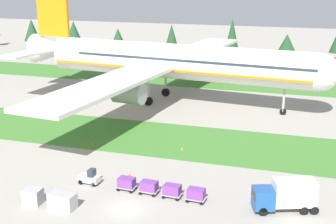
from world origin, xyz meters
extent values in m
plane|color=gray|center=(0.00, 0.00, 0.00)|extent=(400.00, 400.00, 0.00)
cube|color=#3D752D|center=(0.00, 23.72, 0.00)|extent=(320.00, 15.93, 0.01)
cube|color=#3D752D|center=(0.00, 67.57, 0.00)|extent=(320.00, 15.93, 0.01)
cylinder|color=silver|center=(-7.73, 45.65, 8.44)|extent=(54.89, 12.83, 6.89)
sphere|color=silver|center=(19.34, 42.65, 8.44)|extent=(6.75, 6.75, 6.75)
cone|color=silver|center=(-37.44, 48.93, 8.95)|extent=(9.96, 7.53, 6.54)
cube|color=orange|center=(-7.73, 45.65, 7.23)|extent=(53.59, 12.82, 0.36)
cube|color=#283342|center=(-4.43, 45.28, 9.30)|extent=(48.30, 12.17, 0.44)
cube|color=silver|center=(-8.64, 67.59, 7.75)|extent=(12.60, 37.26, 0.62)
cylinder|color=#A3A3A8|center=(-7.96, 62.00, 5.48)|extent=(5.70, 4.35, 3.79)
cube|color=silver|center=(-13.42, 24.43, 7.75)|extent=(12.60, 37.26, 0.62)
cylinder|color=#A3A3A8|center=(-11.53, 29.74, 5.48)|extent=(5.70, 4.35, 3.79)
cube|color=silver|center=(-35.82, 57.51, 9.47)|extent=(6.27, 13.74, 0.43)
cube|color=silver|center=(-37.73, 40.20, 9.47)|extent=(6.27, 13.74, 0.43)
cube|color=orange|center=(-36.78, 48.86, 17.73)|extent=(7.81, 1.59, 11.71)
cylinder|color=#A3A3A8|center=(13.40, 43.31, 4.00)|extent=(0.44, 0.44, 6.80)
cylinder|color=black|center=(13.40, 43.31, 0.60)|extent=(1.24, 0.55, 1.20)
cylinder|color=#A3A3A8|center=(-11.57, 50.23, 4.13)|extent=(0.44, 0.44, 6.55)
cylinder|color=black|center=(-11.57, 50.23, 0.85)|extent=(1.76, 0.78, 1.70)
cylinder|color=#A3A3A8|center=(-12.48, 42.01, 4.13)|extent=(0.44, 0.44, 6.55)
cylinder|color=black|center=(-12.48, 42.01, 0.85)|extent=(1.76, 0.78, 1.70)
cube|color=silver|center=(-6.81, 4.91, 0.69)|extent=(2.66, 1.42, 0.77)
cube|color=#283342|center=(-6.42, 4.89, 1.52)|extent=(0.75, 1.12, 0.90)
cylinder|color=black|center=(-7.74, 4.40, 0.30)|extent=(0.61, 0.23, 0.60)
cylinder|color=black|center=(-7.69, 5.50, 0.30)|extent=(0.61, 0.23, 0.60)
cylinder|color=black|center=(-5.92, 4.32, 0.30)|extent=(0.61, 0.23, 0.60)
cylinder|color=black|center=(-5.87, 5.42, 0.30)|extent=(0.61, 0.23, 0.60)
cube|color=#A3A3A8|center=(-1.71, 4.67, 0.40)|extent=(2.27, 1.60, 0.10)
cube|color=#70388E|center=(-1.71, 4.67, 1.00)|extent=(2.00, 1.41, 1.10)
cylinder|color=black|center=(-2.58, 4.02, 0.20)|extent=(0.41, 0.14, 0.40)
cylinder|color=black|center=(-2.51, 5.39, 0.20)|extent=(0.41, 0.14, 0.40)
cylinder|color=black|center=(-0.91, 3.94, 0.20)|extent=(0.41, 0.14, 0.40)
cylinder|color=black|center=(-0.84, 5.31, 0.20)|extent=(0.41, 0.14, 0.40)
cube|color=#A3A3A8|center=(1.18, 4.53, 0.40)|extent=(2.27, 1.60, 0.10)
cube|color=#70388E|center=(1.18, 4.53, 1.00)|extent=(2.00, 1.41, 1.10)
cylinder|color=black|center=(0.32, 3.88, 0.20)|extent=(0.41, 0.14, 0.40)
cylinder|color=black|center=(0.38, 5.26, 0.20)|extent=(0.41, 0.14, 0.40)
cylinder|color=black|center=(1.99, 3.80, 0.20)|extent=(0.41, 0.14, 0.40)
cylinder|color=black|center=(2.05, 5.18, 0.20)|extent=(0.41, 0.14, 0.40)
cube|color=#A3A3A8|center=(4.08, 4.39, 0.40)|extent=(2.27, 1.60, 0.10)
cube|color=#70388E|center=(4.08, 4.39, 1.00)|extent=(2.00, 1.41, 1.10)
cylinder|color=black|center=(3.21, 3.74, 0.20)|extent=(0.41, 0.14, 0.40)
cylinder|color=black|center=(3.28, 5.12, 0.20)|extent=(0.41, 0.14, 0.40)
cylinder|color=black|center=(4.88, 3.66, 0.20)|extent=(0.41, 0.14, 0.40)
cylinder|color=black|center=(4.95, 5.04, 0.20)|extent=(0.41, 0.14, 0.40)
cube|color=#A3A3A8|center=(6.98, 4.25, 0.40)|extent=(2.27, 1.60, 0.10)
cube|color=#70388E|center=(6.98, 4.25, 1.00)|extent=(2.00, 1.41, 1.10)
cylinder|color=black|center=(6.11, 3.60, 0.20)|extent=(0.41, 0.14, 0.40)
cylinder|color=black|center=(6.18, 4.98, 0.20)|extent=(0.41, 0.14, 0.40)
cylinder|color=black|center=(7.78, 3.52, 0.20)|extent=(0.41, 0.14, 0.40)
cylinder|color=black|center=(7.85, 4.90, 0.20)|extent=(0.41, 0.14, 0.40)
cube|color=#1E4C8E|center=(14.51, 4.17, 1.58)|extent=(2.87, 2.93, 2.20)
cube|color=#283342|center=(13.52, 3.80, 2.02)|extent=(0.80, 1.97, 0.97)
cube|color=silver|center=(17.65, 5.35, 2.18)|extent=(5.02, 3.73, 2.80)
cylinder|color=black|center=(14.66, 3.16, 0.48)|extent=(1.00, 0.62, 0.96)
cylinder|color=black|center=(13.95, 5.03, 0.48)|extent=(1.00, 0.62, 0.96)
cylinder|color=black|center=(18.84, 4.73, 0.48)|extent=(1.00, 0.62, 0.96)
cylinder|color=black|center=(18.14, 6.60, 0.48)|extent=(1.00, 0.62, 0.96)
cylinder|color=black|center=(19.90, 5.13, 0.48)|extent=(1.00, 0.62, 0.96)
cylinder|color=black|center=(19.19, 7.00, 0.48)|extent=(1.00, 0.62, 0.96)
cylinder|color=black|center=(-1.73, 5.78, 0.42)|extent=(0.18, 0.18, 0.85)
cylinder|color=black|center=(-1.91, 5.65, 0.42)|extent=(0.18, 0.18, 0.85)
cylinder|color=orange|center=(-1.82, 5.71, 1.16)|extent=(0.36, 0.36, 0.62)
sphere|color=tan|center=(-1.82, 5.71, 1.62)|extent=(0.24, 0.24, 0.24)
cylinder|color=orange|center=(-1.63, 5.84, 1.13)|extent=(0.10, 0.10, 0.58)
cylinder|color=orange|center=(-2.01, 5.58, 1.13)|extent=(0.10, 0.10, 0.58)
cube|color=#A3A3A8|center=(-7.16, -1.82, 0.89)|extent=(2.13, 1.77, 1.77)
cube|color=#A3A3A8|center=(-10.38, -1.90, 0.89)|extent=(2.06, 1.68, 1.79)
cube|color=#A3A3A8|center=(-6.17, -1.89, 0.88)|extent=(2.13, 1.77, 1.75)
cone|color=orange|center=(0.81, 19.90, 0.25)|extent=(0.44, 0.44, 0.49)
cone|color=orange|center=(-12.78, 17.80, 0.23)|extent=(0.44, 0.44, 0.45)
cylinder|color=#4C3823|center=(-77.38, 101.92, 1.33)|extent=(0.70, 0.70, 2.66)
cone|color=#1E4223|center=(-77.38, 101.92, 6.40)|extent=(5.43, 5.43, 7.47)
cylinder|color=#4C3823|center=(-59.71, 99.42, 1.49)|extent=(0.70, 0.70, 2.99)
cone|color=#1E4223|center=(-59.71, 99.42, 6.57)|extent=(5.59, 5.59, 7.16)
cylinder|color=#4C3823|center=(-43.69, 99.34, 1.47)|extent=(0.70, 0.70, 2.94)
cone|color=#1E4223|center=(-43.69, 99.34, 5.64)|extent=(4.44, 4.44, 5.40)
cylinder|color=#4C3823|center=(-25.14, 98.00, 1.79)|extent=(0.70, 0.70, 3.59)
cone|color=#1E4223|center=(-25.14, 98.00, 6.91)|extent=(3.83, 3.83, 6.66)
cylinder|color=#4C3823|center=(-7.01, 101.75, 1.59)|extent=(0.70, 0.70, 3.17)
cone|color=#1E4223|center=(-7.01, 101.75, 7.61)|extent=(3.99, 3.99, 8.87)
cylinder|color=#4C3823|center=(9.60, 98.60, 1.37)|extent=(0.70, 0.70, 2.75)
cone|color=#1E4223|center=(9.60, 98.60, 5.62)|extent=(5.73, 5.73, 5.74)
camera|label=1|loc=(19.12, -44.28, 24.90)|focal=51.44mm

